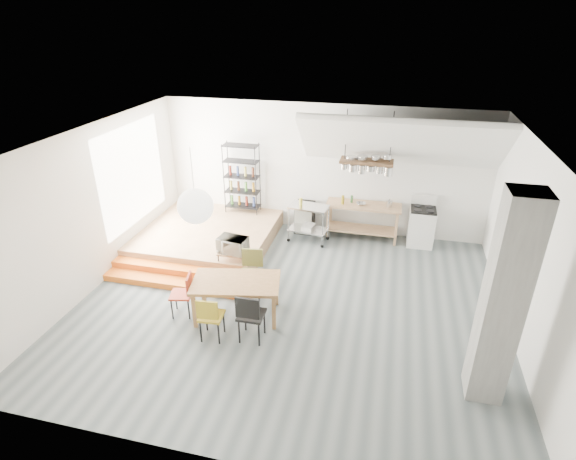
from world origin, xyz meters
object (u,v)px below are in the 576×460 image
(dining_table, at_px, (236,285))
(mini_fridge, at_px, (305,217))
(stove, at_px, (421,226))
(rolling_cart, at_px, (309,218))

(dining_table, bearing_deg, mini_fridge, 71.08)
(stove, relative_size, mini_fridge, 1.50)
(rolling_cart, bearing_deg, stove, 18.02)
(dining_table, relative_size, mini_fridge, 2.19)
(dining_table, bearing_deg, stove, 36.69)
(stove, distance_m, dining_table, 5.03)
(stove, distance_m, rolling_cart, 2.70)
(stove, relative_size, dining_table, 0.69)
(rolling_cart, distance_m, mini_fridge, 0.58)
(stove, height_order, mini_fridge, stove)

